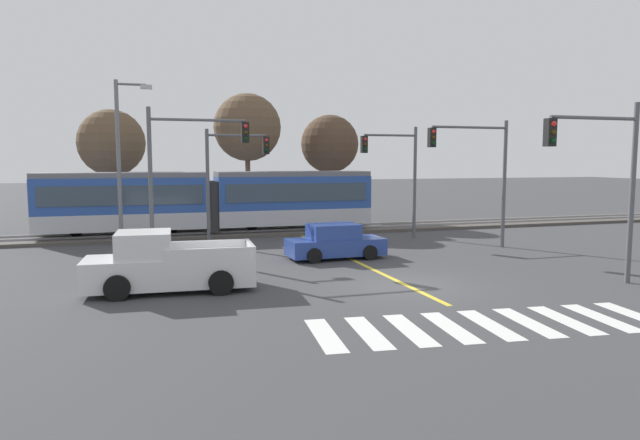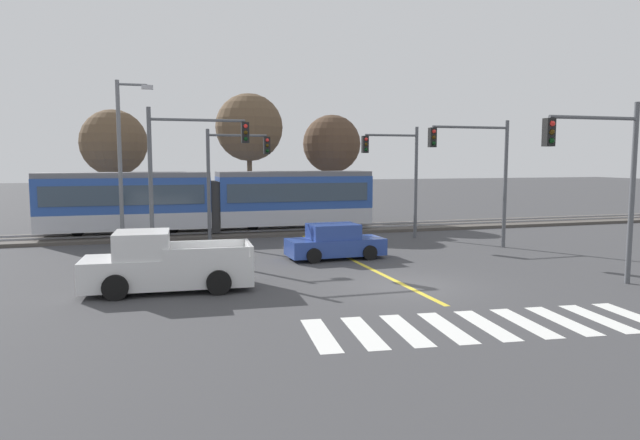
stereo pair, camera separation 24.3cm
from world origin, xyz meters
The scene contains 26 objects.
ground_plane centered at (0.00, 0.00, 0.00)m, with size 200.00×200.00×0.00m, color #3D3D3F.
track_bed centered at (0.00, 15.41, 0.09)m, with size 120.00×4.00×0.18m, color #4C4742.
rail_near centered at (0.00, 14.69, 0.23)m, with size 120.00×0.08×0.10m, color #939399.
rail_far centered at (0.00, 16.13, 0.23)m, with size 120.00×0.08×0.10m, color #939399.
light_rail_tram centered at (-4.80, 15.41, 2.05)m, with size 18.50×2.64×3.43m.
crosswalk_stripe_0 centered at (-4.38, -4.36, 0.00)m, with size 0.56×2.80×0.01m, color silver.
crosswalk_stripe_1 centered at (-3.28, -4.47, 0.00)m, with size 0.56×2.80×0.01m, color silver.
crosswalk_stripe_2 centered at (-2.19, -4.57, 0.00)m, with size 0.56×2.80×0.01m, color silver.
crosswalk_stripe_3 centered at (-1.09, -4.68, 0.00)m, with size 0.56×2.80×0.01m, color silver.
crosswalk_stripe_4 centered at (0.00, -4.79, 0.00)m, with size 0.56×2.80×0.01m, color silver.
crosswalk_stripe_5 centered at (1.09, -4.90, 0.00)m, with size 0.56×2.80×0.01m, color silver.
crosswalk_stripe_6 centered at (2.19, -5.01, 0.00)m, with size 0.56×2.80×0.01m, color silver.
crosswalk_stripe_7 centered at (3.28, -5.12, 0.00)m, with size 0.56×2.80×0.01m, color silver.
crosswalk_stripe_8 centered at (4.38, -5.23, 0.00)m, with size 0.56×2.80×0.01m, color silver.
lane_centre_line centered at (0.00, 5.31, 0.00)m, with size 0.20×16.21×0.01m, color gold.
sedan_crossing centered at (-0.60, 5.95, 0.70)m, with size 4.25×2.01×1.52m.
pickup_truck centered at (-7.89, 1.70, 0.84)m, with size 5.51×2.47×1.98m.
traffic_light_mid_right centered at (6.92, 6.59, 4.15)m, with size 4.25×0.38×6.18m.
traffic_light_far_left centered at (-4.32, 11.73, 3.88)m, with size 3.25×0.38×5.83m.
traffic_light_near_right centered at (6.33, -1.82, 4.06)m, with size 3.75×0.38×6.23m.
traffic_light_far_right centered at (4.67, 10.99, 3.96)m, with size 3.25×0.38×6.07m.
traffic_light_mid_left centered at (-6.83, 7.47, 4.26)m, with size 4.25×0.38×6.46m.
street_lamp_west centered at (-9.48, 12.56, 4.60)m, with size 1.79×0.28×8.17m.
bare_tree_far_west centered at (-10.30, 20.34, 5.33)m, with size 4.08×4.08×7.39m.
bare_tree_west centered at (-1.99, 19.44, 6.34)m, with size 4.33×4.33×8.53m.
bare_tree_east centered at (3.84, 20.14, 5.36)m, with size 3.96×3.96×7.36m.
Camera 1 is at (-8.56, -17.32, 4.29)m, focal length 32.00 mm.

